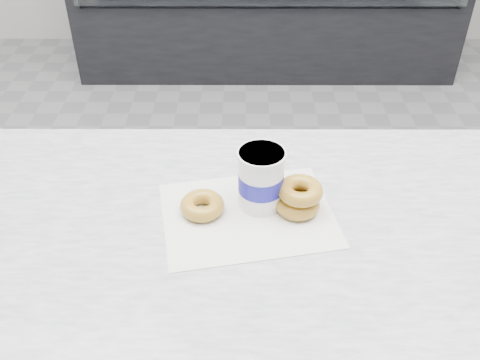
% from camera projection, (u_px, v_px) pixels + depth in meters
% --- Properties ---
extents(ground, '(5.00, 5.00, 0.00)m').
position_uv_depth(ground, '(284.00, 298.00, 2.06)').
color(ground, gray).
rests_on(ground, ground).
extents(wax_paper, '(0.38, 0.32, 0.00)m').
position_uv_depth(wax_paper, '(248.00, 215.00, 1.08)').
color(wax_paper, silver).
rests_on(wax_paper, counter).
extents(donut_single, '(0.10, 0.10, 0.03)m').
position_uv_depth(donut_single, '(202.00, 205.00, 1.07)').
color(donut_single, '#BD8C33').
rests_on(donut_single, wax_paper).
extents(donut_stack, '(0.10, 0.09, 0.06)m').
position_uv_depth(donut_stack, '(299.00, 197.00, 1.07)').
color(donut_stack, '#BD8C33').
rests_on(donut_stack, wax_paper).
extents(coffee_cup, '(0.12, 0.12, 0.13)m').
position_uv_depth(coffee_cup, '(261.00, 179.00, 1.07)').
color(coffee_cup, white).
rests_on(coffee_cup, counter).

